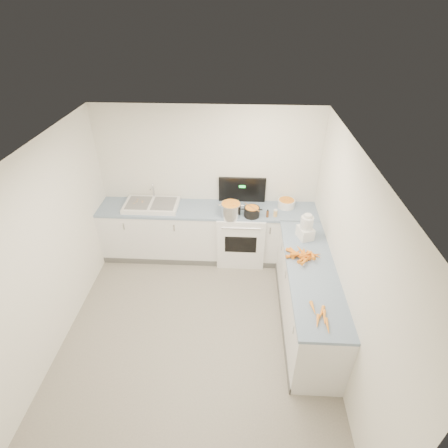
{
  "coord_description": "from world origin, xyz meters",
  "views": [
    {
      "loc": [
        0.52,
        -3.07,
        3.83
      ],
      "look_at": [
        0.3,
        1.1,
        1.05
      ],
      "focal_mm": 28.0,
      "sensor_mm": 36.0,
      "label": 1
    }
  ],
  "objects_px": {
    "food_processor": "(306,228)",
    "black_pot": "(252,212)",
    "spice_jar": "(275,213)",
    "stove": "(241,234)",
    "sink": "(151,205)",
    "steel_pot": "(231,210)",
    "mixing_bowl": "(286,203)",
    "extract_bottle": "(268,214)"
  },
  "relations": [
    {
      "from": "black_pot",
      "to": "spice_jar",
      "type": "bearing_deg",
      "value": 2.25
    },
    {
      "from": "sink",
      "to": "steel_pot",
      "type": "distance_m",
      "value": 1.3
    },
    {
      "from": "food_processor",
      "to": "black_pot",
      "type": "bearing_deg",
      "value": 144.43
    },
    {
      "from": "stove",
      "to": "steel_pot",
      "type": "distance_m",
      "value": 0.61
    },
    {
      "from": "spice_jar",
      "to": "steel_pot",
      "type": "bearing_deg",
      "value": -179.1
    },
    {
      "from": "black_pot",
      "to": "mixing_bowl",
      "type": "bearing_deg",
      "value": 29.06
    },
    {
      "from": "black_pot",
      "to": "extract_bottle",
      "type": "height_order",
      "value": "black_pot"
    },
    {
      "from": "steel_pot",
      "to": "extract_bottle",
      "type": "bearing_deg",
      "value": -1.5
    },
    {
      "from": "mixing_bowl",
      "to": "food_processor",
      "type": "xyz_separation_m",
      "value": [
        0.18,
        -0.84,
        0.1
      ]
    },
    {
      "from": "stove",
      "to": "steel_pot",
      "type": "bearing_deg",
      "value": -134.2
    },
    {
      "from": "stove",
      "to": "black_pot",
      "type": "bearing_deg",
      "value": -48.26
    },
    {
      "from": "extract_bottle",
      "to": "food_processor",
      "type": "xyz_separation_m",
      "value": [
        0.5,
        -0.52,
        0.11
      ]
    },
    {
      "from": "mixing_bowl",
      "to": "steel_pot",
      "type": "bearing_deg",
      "value": -160.85
    },
    {
      "from": "stove",
      "to": "food_processor",
      "type": "distance_m",
      "value": 1.3
    },
    {
      "from": "food_processor",
      "to": "steel_pot",
      "type": "bearing_deg",
      "value": 153.43
    },
    {
      "from": "stove",
      "to": "black_pot",
      "type": "relative_size",
      "value": 5.68
    },
    {
      "from": "steel_pot",
      "to": "spice_jar",
      "type": "bearing_deg",
      "value": 0.9
    },
    {
      "from": "black_pot",
      "to": "spice_jar",
      "type": "height_order",
      "value": "black_pot"
    },
    {
      "from": "stove",
      "to": "sink",
      "type": "distance_m",
      "value": 1.54
    },
    {
      "from": "steel_pot",
      "to": "spice_jar",
      "type": "relative_size",
      "value": 3.06
    },
    {
      "from": "stove",
      "to": "extract_bottle",
      "type": "distance_m",
      "value": 0.68
    },
    {
      "from": "steel_pot",
      "to": "black_pot",
      "type": "bearing_deg",
      "value": -0.62
    },
    {
      "from": "mixing_bowl",
      "to": "stove",
      "type": "bearing_deg",
      "value": -169.38
    },
    {
      "from": "mixing_bowl",
      "to": "spice_jar",
      "type": "relative_size",
      "value": 2.66
    },
    {
      "from": "steel_pot",
      "to": "mixing_bowl",
      "type": "xyz_separation_m",
      "value": [
        0.88,
        0.31,
        -0.03
      ]
    },
    {
      "from": "black_pot",
      "to": "spice_jar",
      "type": "distance_m",
      "value": 0.36
    },
    {
      "from": "black_pot",
      "to": "spice_jar",
      "type": "xyz_separation_m",
      "value": [
        0.36,
        0.01,
        -0.01
      ]
    },
    {
      "from": "steel_pot",
      "to": "food_processor",
      "type": "distance_m",
      "value": 1.19
    },
    {
      "from": "black_pot",
      "to": "mixing_bowl",
      "type": "relative_size",
      "value": 0.88
    },
    {
      "from": "steel_pot",
      "to": "food_processor",
      "type": "xyz_separation_m",
      "value": [
        1.06,
        -0.53,
        0.07
      ]
    },
    {
      "from": "stove",
      "to": "steel_pot",
      "type": "xyz_separation_m",
      "value": [
        -0.17,
        -0.17,
        0.56
      ]
    },
    {
      "from": "black_pot",
      "to": "food_processor",
      "type": "relative_size",
      "value": 0.63
    },
    {
      "from": "mixing_bowl",
      "to": "sink",
      "type": "bearing_deg",
      "value": -176.87
    },
    {
      "from": "mixing_bowl",
      "to": "food_processor",
      "type": "bearing_deg",
      "value": -77.83
    },
    {
      "from": "stove",
      "to": "food_processor",
      "type": "relative_size",
      "value": 3.57
    },
    {
      "from": "spice_jar",
      "to": "stove",
      "type": "bearing_deg",
      "value": 162.74
    },
    {
      "from": "mixing_bowl",
      "to": "spice_jar",
      "type": "distance_m",
      "value": 0.35
    },
    {
      "from": "extract_bottle",
      "to": "spice_jar",
      "type": "distance_m",
      "value": 0.12
    },
    {
      "from": "sink",
      "to": "extract_bottle",
      "type": "xyz_separation_m",
      "value": [
        1.85,
        -0.2,
        0.01
      ]
    },
    {
      "from": "steel_pot",
      "to": "extract_bottle",
      "type": "distance_m",
      "value": 0.57
    },
    {
      "from": "black_pot",
      "to": "mixing_bowl",
      "type": "distance_m",
      "value": 0.64
    },
    {
      "from": "steel_pot",
      "to": "sink",
      "type": "bearing_deg",
      "value": 171.65
    }
  ]
}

